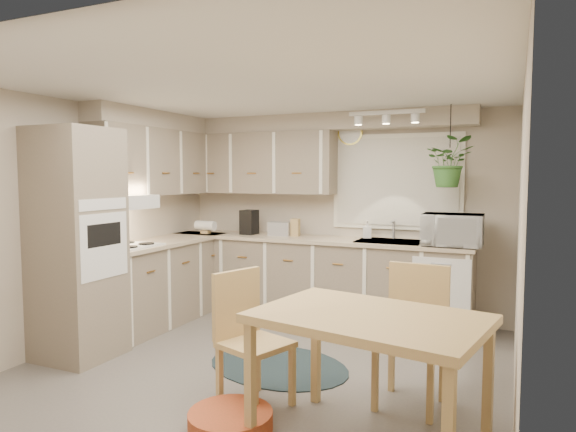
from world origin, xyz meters
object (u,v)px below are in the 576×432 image
object	(u,v)px
microwave	(452,226)
braided_rug	(278,366)
dining_table	(368,382)
chair_left	(256,340)
chair_back	(410,338)
pet_bed	(230,421)

from	to	relation	value
microwave	braided_rug	bearing A→B (deg)	-130.10
dining_table	chair_left	size ratio (longest dim) A/B	1.37
braided_rug	microwave	world-z (taller)	microwave
chair_back	braided_rug	distance (m)	1.34
dining_table	chair_left	bearing A→B (deg)	164.67
microwave	dining_table	bearing A→B (deg)	-95.19
dining_table	pet_bed	xyz separation A→B (m)	(-0.88, -0.15, -0.36)
braided_rug	pet_bed	xyz separation A→B (m)	(0.20, -1.16, 0.06)
microwave	chair_back	bearing A→B (deg)	-93.05
pet_bed	microwave	bearing A→B (deg)	68.50
chair_back	dining_table	bearing A→B (deg)	84.65
chair_left	microwave	world-z (taller)	microwave
chair_left	pet_bed	world-z (taller)	chair_left
chair_left	chair_back	world-z (taller)	chair_back
chair_back	pet_bed	bearing A→B (deg)	44.85
dining_table	chair_back	size ratio (longest dim) A/B	1.32
chair_back	microwave	xyz separation A→B (m)	(0.07, 1.87, 0.64)
chair_back	microwave	world-z (taller)	microwave
dining_table	microwave	size ratio (longest dim) A/B	2.20
chair_left	chair_back	size ratio (longest dim) A/B	0.96
pet_bed	chair_left	bearing A→B (deg)	92.67
chair_left	pet_bed	size ratio (longest dim) A/B	1.74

